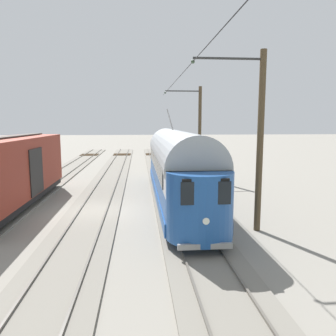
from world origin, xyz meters
The scene contains 10 objects.
ground_plane centered at (0.00, 0.00, 0.00)m, with size 220.00×220.00×0.00m, color gray.
track_streetcar_siding centered at (-4.72, -0.31, 0.05)m, with size 2.80×80.00×0.18m.
track_adjacent_siding centered at (0.00, -0.31, 0.05)m, with size 2.80×80.00×0.18m.
track_third_siding centered at (4.72, -0.31, 0.05)m, with size 2.80×80.00×0.18m.
vintage_streetcar centered at (-4.72, -1.96, 2.26)m, with size 2.65×17.52×5.67m.
boxcar_adjacent centered at (4.72, -1.22, 2.16)m, with size 2.96×11.97×3.85m.
catenary_pole_foreground centered at (-7.60, -10.42, 4.08)m, with size 3.19×0.28×7.80m.
catenary_pole_mid_near centered at (-7.60, 3.68, 4.08)m, with size 3.19×0.28×7.80m.
overhead_wire_run centered at (-4.80, 2.90, 7.26)m, with size 2.99×32.20×0.18m.
switch_stand centered at (-6.13, -10.25, 0.70)m, with size 0.50×0.30×1.24m.
Camera 1 is at (-2.48, 17.34, 4.78)m, focal length 34.85 mm.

